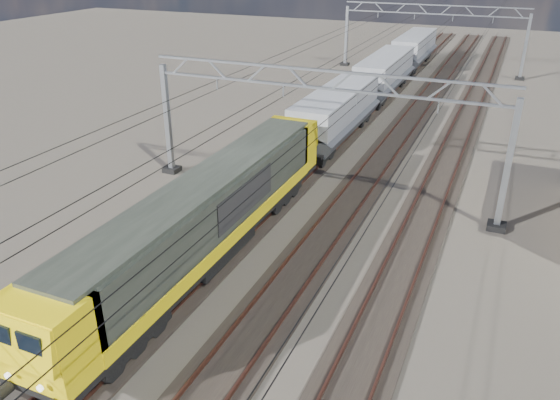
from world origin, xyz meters
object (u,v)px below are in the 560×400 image
at_px(hopper_wagon_lead, 336,111).
at_px(hopper_wagon_mid, 385,72).
at_px(hopper_wagon_third, 414,48).
at_px(catenary_gantry_far, 431,36).
at_px(catenary_gantry_mid, 318,130).
at_px(locomotive, 208,213).

height_order(hopper_wagon_lead, hopper_wagon_mid, same).
xyz_separation_m(hopper_wagon_lead, hopper_wagon_mid, (0.00, 14.20, 0.00)).
bearing_deg(hopper_wagon_third, catenary_gantry_far, -43.59).
bearing_deg(hopper_wagon_mid, catenary_gantry_mid, -85.18).
relative_size(catenary_gantry_far, hopper_wagon_lead, 1.53).
bearing_deg(catenary_gantry_mid, locomotive, -103.72).
distance_m(catenary_gantry_mid, catenary_gantry_far, 36.00).
distance_m(catenary_gantry_mid, hopper_wagon_third, 37.99).
height_order(hopper_wagon_mid, hopper_wagon_third, same).
bearing_deg(hopper_wagon_mid, hopper_wagon_lead, -90.00).
xyz_separation_m(catenary_gantry_mid, hopper_wagon_lead, (-2.00, 9.50, -1.67)).
distance_m(catenary_gantry_far, hopper_wagon_mid, 12.57).
bearing_deg(hopper_wagon_lead, hopper_wagon_third, 90.00).
distance_m(hopper_wagon_mid, hopper_wagon_third, 14.20).
distance_m(catenary_gantry_mid, hopper_wagon_mid, 23.85).
height_order(catenary_gantry_mid, locomotive, catenary_gantry_mid).
bearing_deg(locomotive, hopper_wagon_mid, 90.00).
distance_m(catenary_gantry_mid, hopper_wagon_lead, 9.86).
relative_size(catenary_gantry_mid, hopper_wagon_lead, 1.53).
relative_size(catenary_gantry_mid, catenary_gantry_far, 1.00).
bearing_deg(hopper_wagon_third, catenary_gantry_mid, -86.98).
distance_m(catenary_gantry_far, locomotive, 44.26).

